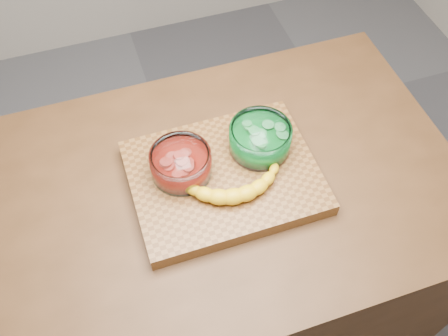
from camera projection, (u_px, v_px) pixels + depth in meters
name	position (u px, v px, depth m)	size (l,w,h in m)	color
ground	(224.00, 308.00, 1.97)	(3.50, 3.50, 0.00)	#5C5C60
counter	(224.00, 259.00, 1.61)	(1.20, 0.80, 0.90)	#472B15
cutting_board	(224.00, 177.00, 1.22)	(0.45, 0.35, 0.04)	brown
bowl_red	(181.00, 164.00, 1.18)	(0.15, 0.15, 0.07)	white
bowl_green	(260.00, 139.00, 1.22)	(0.15, 0.15, 0.07)	white
banana	(232.00, 182.00, 1.17)	(0.28, 0.14, 0.04)	gold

